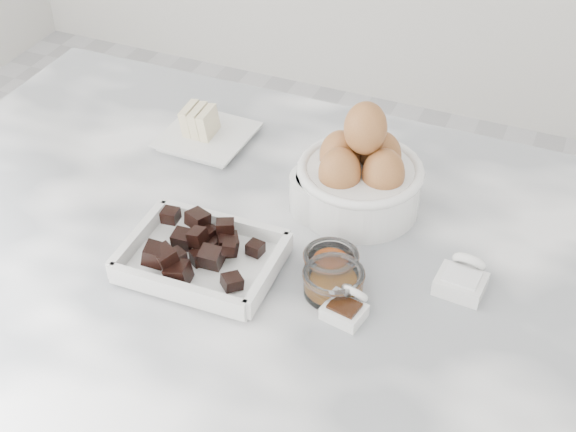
% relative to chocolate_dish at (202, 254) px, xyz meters
% --- Properties ---
extents(marble_slab, '(1.20, 0.80, 0.04)m').
position_rel_chocolate_dish_xyz_m(marble_slab, '(0.06, 0.07, -0.04)').
color(marble_slab, white).
rests_on(marble_slab, cabinet).
extents(chocolate_dish, '(0.21, 0.16, 0.05)m').
position_rel_chocolate_dish_xyz_m(chocolate_dish, '(0.00, 0.00, 0.00)').
color(chocolate_dish, white).
rests_on(chocolate_dish, marble_slab).
extents(butter_plate, '(0.14, 0.14, 0.06)m').
position_rel_chocolate_dish_xyz_m(butter_plate, '(-0.14, 0.28, -0.00)').
color(butter_plate, white).
rests_on(butter_plate, marble_slab).
extents(sugar_ramekin, '(0.10, 0.10, 0.06)m').
position_rel_chocolate_dish_xyz_m(sugar_ramekin, '(0.10, 0.18, 0.01)').
color(sugar_ramekin, white).
rests_on(sugar_ramekin, marble_slab).
extents(egg_bowl, '(0.18, 0.18, 0.18)m').
position_rel_chocolate_dish_xyz_m(egg_bowl, '(0.15, 0.21, 0.03)').
color(egg_bowl, white).
rests_on(egg_bowl, marble_slab).
extents(honey_bowl, '(0.08, 0.08, 0.04)m').
position_rel_chocolate_dish_xyz_m(honey_bowl, '(0.18, 0.02, -0.00)').
color(honey_bowl, white).
rests_on(honey_bowl, marble_slab).
extents(zest_bowl, '(0.08, 0.08, 0.03)m').
position_rel_chocolate_dish_xyz_m(zest_bowl, '(0.16, 0.06, -0.01)').
color(zest_bowl, white).
rests_on(zest_bowl, marble_slab).
extents(vanilla_spoon, '(0.06, 0.07, 0.04)m').
position_rel_chocolate_dish_xyz_m(vanilla_spoon, '(0.21, -0.01, -0.01)').
color(vanilla_spoon, white).
rests_on(vanilla_spoon, marble_slab).
extents(salt_spoon, '(0.07, 0.08, 0.05)m').
position_rel_chocolate_dish_xyz_m(salt_spoon, '(0.33, 0.10, -0.01)').
color(salt_spoon, white).
rests_on(salt_spoon, marble_slab).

